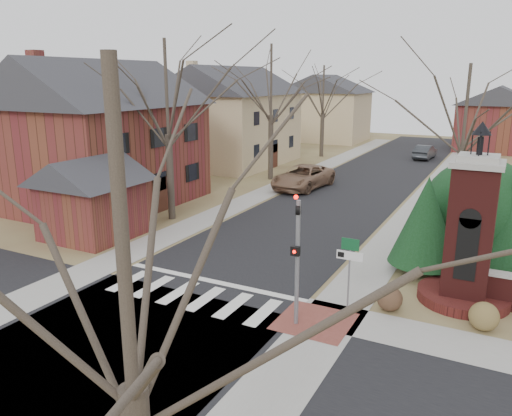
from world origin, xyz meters
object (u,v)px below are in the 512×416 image
Objects in this scene: pickup_truck at (303,177)px; distant_car at (425,152)px; brick_gate_monument at (469,244)px; sign_post at (349,261)px; traffic_signal_pole at (297,250)px.

distant_car is (5.60, 18.12, -0.14)m from pickup_truck.
brick_gate_monument is 19.51m from pickup_truck.
brick_gate_monument is at bearing 105.52° from distant_car.
pickup_truck is 18.97m from distant_car.
brick_gate_monument is at bearing -44.86° from pickup_truck.
sign_post is 20.16m from pickup_truck.
brick_gate_monument reaches higher than traffic_signal_pole.
sign_post is (1.29, 1.41, -0.64)m from traffic_signal_pole.
distant_car is (-6.80, 33.13, -1.47)m from brick_gate_monument.
distant_car is at bearing 101.60° from brick_gate_monument.
traffic_signal_pole is at bearing -132.43° from sign_post.
sign_post is 4.55m from brick_gate_monument.
brick_gate_monument is (3.41, 3.01, 0.22)m from sign_post.
traffic_signal_pole reaches higher than sign_post.
pickup_truck is at bearing 76.75° from distant_car.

